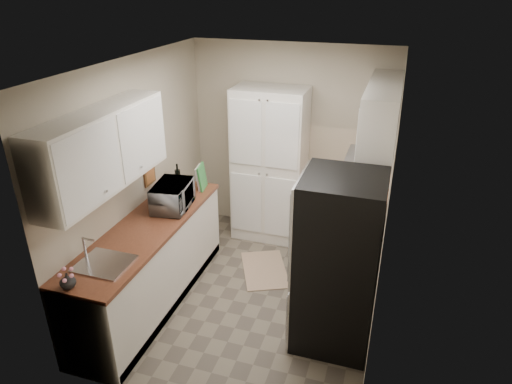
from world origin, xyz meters
The scene contains 16 objects.
ground centered at (0.00, 0.00, 0.00)m, with size 3.20×3.20×0.00m, color #665B4C.
room_shell centered at (-0.02, -0.01, 1.63)m, with size 2.64×3.24×2.52m.
pantry_cabinet centered at (-0.20, 1.32, 1.00)m, with size 0.90×0.55×2.00m, color silver.
base_cabinet_left centered at (-0.99, -0.43, 0.44)m, with size 0.60×2.30×0.88m, color silver.
countertop_left centered at (-0.99, -0.43, 0.90)m, with size 0.63×2.33×0.04m, color brown.
base_cabinet_right centered at (0.99, 1.19, 0.44)m, with size 0.60×0.80×0.88m, color silver.
countertop_right centered at (0.99, 1.19, 0.90)m, with size 0.63×0.83×0.04m, color brown.
electric_range centered at (0.97, 0.39, 0.48)m, with size 0.71×0.78×1.13m.
refrigerator centered at (0.94, -0.41, 0.85)m, with size 0.70×0.72×1.70m, color #B7B7BC.
microwave centered at (-0.91, 0.01, 1.06)m, with size 0.52×0.35×0.29m, color #BABBC0.
wine_bottle centered at (-1.12, 0.55, 1.05)m, with size 0.06×0.06×0.26m, color black.
flower_vase centered at (-1.07, -1.52, 0.99)m, with size 0.13×0.13×0.13m, color white.
cutting_board centered at (-0.81, 0.57, 1.07)m, with size 0.02×0.24×0.30m, color green.
toaster_oven centered at (1.07, 1.25, 1.05)m, with size 0.34×0.43×0.25m, color #B0AFB4.
fruit_basket centered at (1.05, 1.27, 1.22)m, with size 0.24×0.24×0.10m, color #E04800, non-canonical shape.
kitchen_mat centered at (0.00, 0.45, 0.01)m, with size 0.50×0.79×0.01m, color tan.
Camera 1 is at (1.28, -3.92, 3.19)m, focal length 32.00 mm.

